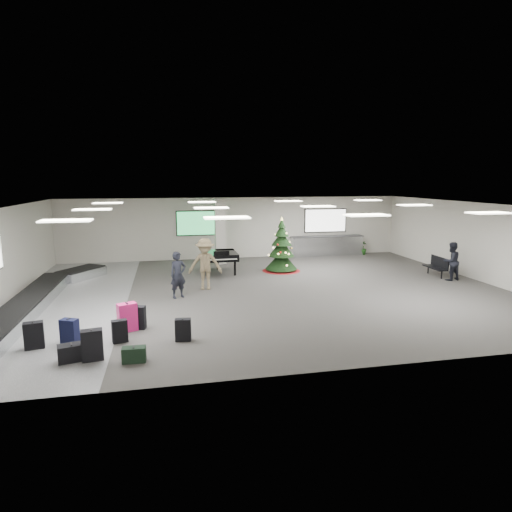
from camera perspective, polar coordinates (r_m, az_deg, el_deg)
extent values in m
plane|color=#3E3B38|center=(16.21, 1.28, -4.61)|extent=(18.00, 18.00, 0.00)
cube|color=beige|center=(22.68, -2.72, 3.76)|extent=(18.00, 0.02, 3.20)
cube|color=beige|center=(9.35, 11.14, -5.80)|extent=(18.00, 0.02, 3.20)
cube|color=beige|center=(19.93, 27.41, 1.72)|extent=(0.02, 14.00, 3.20)
cube|color=silver|center=(15.69, 1.33, 6.76)|extent=(18.00, 14.00, 0.02)
cube|color=slate|center=(16.18, -23.77, -5.52)|extent=(4.00, 14.00, 0.01)
cube|color=beige|center=(21.17, -4.79, 3.27)|extent=(0.50, 0.50, 3.20)
cube|color=green|center=(22.37, -7.79, 4.36)|extent=(2.20, 0.08, 1.30)
cube|color=white|center=(23.91, 9.25, 4.69)|extent=(2.40, 0.08, 1.30)
cube|color=white|center=(11.56, -24.02, 4.34)|extent=(1.20, 0.60, 0.04)
cube|color=white|center=(15.48, -20.97, 5.82)|extent=(1.20, 0.60, 0.04)
cube|color=white|center=(19.43, -19.15, 6.69)|extent=(1.20, 0.60, 0.04)
cube|color=white|center=(11.41, -3.92, 5.13)|extent=(1.20, 0.60, 0.04)
cube|color=white|center=(15.37, -6.00, 6.40)|extent=(1.20, 0.60, 0.04)
cube|color=white|center=(19.34, -7.23, 7.15)|extent=(1.20, 0.60, 0.04)
cube|color=white|center=(12.60, 14.50, 5.31)|extent=(1.20, 0.60, 0.04)
cube|color=white|center=(16.27, 8.25, 6.56)|extent=(1.20, 0.60, 0.04)
cube|color=white|center=(20.07, 4.32, 7.31)|extent=(1.20, 0.60, 0.04)
cube|color=white|center=(14.80, 28.58, 5.08)|extent=(1.20, 0.60, 0.04)
cube|color=white|center=(18.03, 20.35, 6.38)|extent=(1.20, 0.60, 0.04)
cube|color=white|center=(21.52, 14.68, 7.21)|extent=(1.20, 0.60, 0.04)
cube|color=silver|center=(15.44, -28.22, -5.88)|extent=(1.00, 8.00, 0.38)
cube|color=black|center=(15.39, -28.28, -5.12)|extent=(0.95, 7.90, 0.05)
cube|color=silver|center=(19.60, -22.27, -2.20)|extent=(1.97, 2.21, 0.38)
cube|color=black|center=(19.56, -22.31, -1.60)|extent=(1.87, 2.10, 0.05)
cube|color=silver|center=(23.80, 9.41, 1.33)|extent=(4.00, 0.60, 1.05)
cube|color=#2B2B2D|center=(23.72, 9.45, 2.60)|extent=(4.05, 0.65, 0.04)
cube|color=black|center=(10.77, -20.99, -11.04)|extent=(0.51, 0.33, 0.74)
cube|color=black|center=(10.64, -21.12, -9.13)|extent=(0.06, 0.16, 0.02)
cube|color=black|center=(11.69, -17.72, -9.53)|extent=(0.42, 0.29, 0.59)
cube|color=black|center=(11.59, -17.80, -8.11)|extent=(0.06, 0.12, 0.02)
cube|color=#FA2080|center=(12.42, -16.78, -7.82)|extent=(0.57, 0.45, 0.79)
cube|color=black|center=(12.30, -16.87, -6.03)|extent=(0.10, 0.17, 0.02)
cube|color=black|center=(12.54, -15.51, -7.91)|extent=(0.48, 0.33, 0.65)
cube|color=black|center=(12.44, -15.58, -6.43)|extent=(0.06, 0.15, 0.02)
cube|color=black|center=(12.02, -23.59, -9.21)|extent=(0.49, 0.40, 0.65)
cube|color=black|center=(11.91, -23.71, -7.69)|extent=(0.09, 0.15, 0.02)
cube|color=black|center=(12.07, -27.50, -9.38)|extent=(0.50, 0.34, 0.68)
cube|color=black|center=(11.96, -27.64, -7.79)|extent=(0.06, 0.15, 0.02)
cube|color=black|center=(10.46, -15.95, -12.51)|extent=(0.54, 0.28, 0.35)
cube|color=black|center=(10.39, -16.00, -11.57)|extent=(0.03, 0.16, 0.02)
cube|color=black|center=(11.42, -9.70, -9.67)|extent=(0.43, 0.26, 0.59)
cube|color=black|center=(11.32, -9.74, -8.22)|extent=(0.05, 0.13, 0.02)
cube|color=black|center=(10.97, -23.33, -11.75)|extent=(0.68, 0.48, 0.40)
cube|color=black|center=(10.89, -23.41, -10.71)|extent=(0.08, 0.20, 0.02)
cone|color=maroon|center=(19.65, 3.38, -1.82)|extent=(1.74, 1.74, 0.11)
cylinder|color=#3F2819|center=(19.62, 3.39, -1.32)|extent=(0.11, 0.11, 0.46)
cone|color=black|center=(19.56, 3.40, -0.53)|extent=(1.47, 1.47, 0.83)
cone|color=black|center=(19.47, 3.41, 1.06)|extent=(1.19, 1.19, 0.73)
cone|color=black|center=(19.40, 3.43, 2.40)|extent=(0.92, 0.92, 0.64)
cone|color=black|center=(19.35, 3.44, 3.47)|extent=(0.64, 0.64, 0.55)
cone|color=black|center=(19.32, 3.45, 4.42)|extent=(0.37, 0.37, 0.41)
cone|color=#FFE566|center=(19.30, 3.46, 5.01)|extent=(0.15, 0.15, 0.17)
cube|color=black|center=(19.14, -4.89, 0.11)|extent=(1.52, 1.71, 0.27)
cube|color=black|center=(18.25, -4.52, -0.63)|extent=(1.41, 0.30, 0.10)
cube|color=white|center=(18.21, -4.51, -0.47)|extent=(1.27, 0.14, 0.02)
cube|color=black|center=(18.44, -4.63, 0.34)|extent=(0.68, 0.03, 0.21)
cylinder|color=black|center=(18.50, -6.40, -1.75)|extent=(0.10, 0.10, 0.66)
cylinder|color=black|center=(18.65, -2.82, -1.60)|extent=(0.10, 0.10, 0.66)
cylinder|color=black|center=(19.89, -5.12, -0.88)|extent=(0.10, 0.10, 0.66)
cube|color=black|center=(20.06, 22.76, -1.44)|extent=(0.52, 1.35, 0.05)
cylinder|color=black|center=(19.67, 23.59, -2.29)|extent=(0.05, 0.05, 0.35)
cylinder|color=black|center=(20.52, 21.89, -1.68)|extent=(0.05, 0.05, 0.35)
cube|color=black|center=(20.13, 23.29, -0.72)|extent=(0.12, 1.32, 0.44)
imported|color=black|center=(15.30, -10.35, -2.48)|extent=(0.72, 0.62, 1.65)
imported|color=#7F6D4E|center=(16.30, -6.80, -1.07)|extent=(1.35, 0.88, 1.95)
imported|color=black|center=(19.40, 24.59, -0.65)|extent=(0.87, 0.73, 1.60)
imported|color=#1A3B13|center=(22.23, 3.90, 0.47)|extent=(0.55, 0.53, 0.78)
imported|color=#1A3B13|center=(24.50, 14.03, 1.08)|extent=(0.60, 0.60, 0.77)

